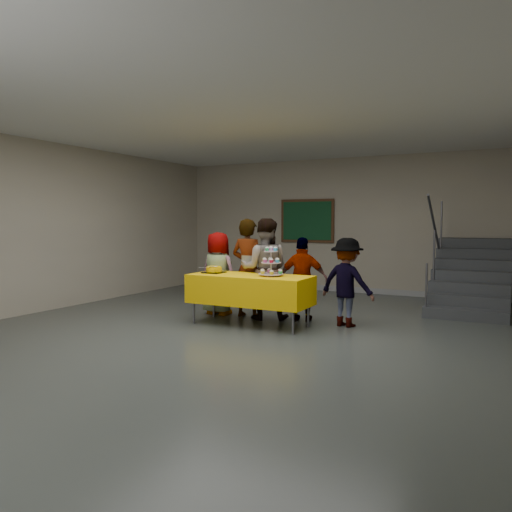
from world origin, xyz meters
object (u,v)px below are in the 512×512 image
(schoolchild_a, at_px, (218,273))
(schoolchild_e, at_px, (347,282))
(cupcake_stand, at_px, (271,265))
(schoolchild_d, at_px, (303,279))
(noticeboard, at_px, (307,221))
(bake_table, at_px, (250,289))
(bear_cake, at_px, (214,269))
(schoolchild_b, at_px, (248,268))
(schoolchild_c, at_px, (265,269))
(staircase, at_px, (472,281))

(schoolchild_a, bearing_deg, schoolchild_e, -175.11)
(cupcake_stand, bearing_deg, schoolchild_d, 65.02)
(noticeboard, bearing_deg, bake_table, -80.24)
(bake_table, xyz_separation_m, schoolchild_e, (1.34, 0.60, 0.11))
(noticeboard, bearing_deg, bear_cake, -89.35)
(schoolchild_b, relative_size, schoolchild_d, 1.22)
(schoolchild_d, relative_size, schoolchild_e, 1.00)
(schoolchild_d, height_order, schoolchild_e, same)
(schoolchild_b, distance_m, schoolchild_d, 0.97)
(cupcake_stand, xyz_separation_m, schoolchild_c, (-0.35, 0.48, -0.12))
(cupcake_stand, xyz_separation_m, noticeboard, (-1.05, 4.10, 0.66))
(schoolchild_b, bearing_deg, cupcake_stand, 145.73)
(cupcake_stand, bearing_deg, schoolchild_a, 158.11)
(cupcake_stand, distance_m, schoolchild_a, 1.36)
(schoolchild_a, xyz_separation_m, noticeboard, (0.20, 3.60, 0.90))
(schoolchild_c, xyz_separation_m, schoolchild_e, (1.35, 0.07, -0.15))
(bake_table, height_order, schoolchild_e, schoolchild_e)
(cupcake_stand, bearing_deg, noticeboard, 104.36)
(bake_table, xyz_separation_m, schoolchild_b, (-0.34, 0.56, 0.26))
(cupcake_stand, xyz_separation_m, schoolchild_b, (-0.68, 0.52, -0.12))
(schoolchild_a, height_order, staircase, staircase)
(schoolchild_a, xyz_separation_m, schoolchild_d, (1.52, 0.09, -0.03))
(bear_cake, bearing_deg, cupcake_stand, 0.78)
(bake_table, bearing_deg, cupcake_stand, 7.07)
(bake_table, relative_size, schoolchild_c, 1.15)
(bake_table, relative_size, cupcake_stand, 4.22)
(bear_cake, distance_m, schoolchild_a, 0.58)
(cupcake_stand, xyz_separation_m, bear_cake, (-1.00, -0.01, -0.11))
(schoolchild_e, relative_size, staircase, 0.56)
(bake_table, xyz_separation_m, bear_cake, (-0.67, 0.03, 0.27))
(schoolchild_a, distance_m, schoolchild_b, 0.58)
(schoolchild_a, relative_size, schoolchild_c, 0.86)
(bake_table, relative_size, schoolchild_a, 1.34)
(cupcake_stand, relative_size, schoolchild_c, 0.27)
(schoolchild_b, height_order, noticeboard, noticeboard)
(bear_cake, xyz_separation_m, schoolchild_b, (0.33, 0.54, -0.01))
(schoolchild_c, distance_m, schoolchild_e, 1.36)
(schoolchild_d, distance_m, schoolchild_e, 0.73)
(schoolchild_c, relative_size, noticeboard, 1.26)
(schoolchild_a, distance_m, noticeboard, 3.72)
(bear_cake, bearing_deg, schoolchild_d, 25.31)
(bear_cake, relative_size, noticeboard, 0.28)
(schoolchild_c, xyz_separation_m, schoolchild_d, (0.62, 0.11, -0.15))
(schoolchild_e, relative_size, noticeboard, 1.03)
(schoolchild_c, height_order, schoolchild_d, schoolchild_c)
(cupcake_stand, bearing_deg, schoolchild_c, 125.80)
(bake_table, height_order, schoolchild_c, schoolchild_c)
(bake_table, relative_size, schoolchild_d, 1.40)
(bake_table, xyz_separation_m, schoolchild_c, (-0.01, 0.53, 0.26))
(cupcake_stand, distance_m, schoolchild_b, 0.86)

